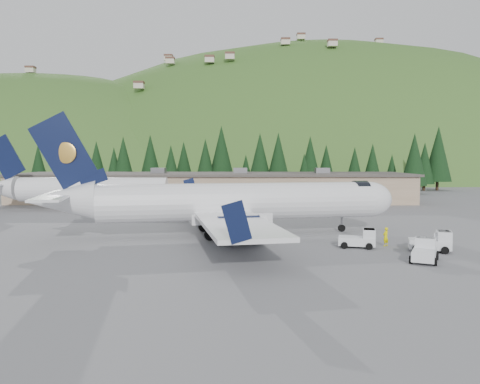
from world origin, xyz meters
The scene contains 11 objects.
ground centered at (0.00, 0.00, 0.00)m, with size 600.00×600.00×0.00m, color slate.
airliner centered at (-1.07, -0.21, 3.29)m, with size 37.05×34.98×12.34m.
second_airliner centered at (-24.92, 22.00, 3.32)m, with size 27.50×11.00×10.05m.
baggage_tug_a centered at (10.67, -6.84, 0.75)m, with size 3.44×2.49×1.68m.
baggage_tug_b centered at (16.46, -8.53, 0.80)m, with size 3.68×2.74×1.79m.
baggage_tug_c centered at (14.25, -12.22, 0.77)m, with size 2.93×3.58×1.71m.
terminal_building centered at (-5.01, 38.00, 2.62)m, with size 71.00×17.00×6.10m.
baggage_tug_d centered at (16.64, -8.17, 0.73)m, with size 3.32×3.14×1.63m.
ramp_worker centered at (13.14, -6.13, 0.85)m, with size 0.62×0.41×1.71m, color #EADE00.
tree_line centered at (-4.51, 60.27, 7.24)m, with size 112.78×18.10×14.39m.
hills centered at (53.34, 207.38, -82.80)m, with size 614.00×330.00×300.00m.
Camera 1 is at (0.09, -47.76, 7.94)m, focal length 35.00 mm.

